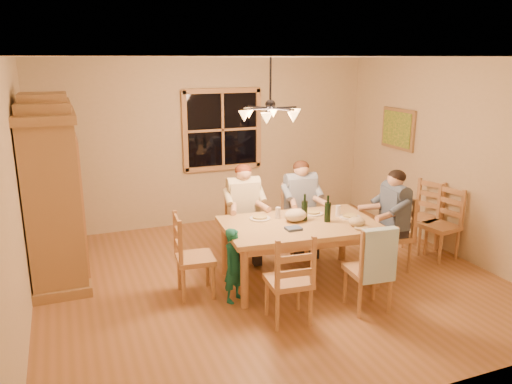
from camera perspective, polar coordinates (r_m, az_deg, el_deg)
name	(u,v)px	position (r m, az deg, el deg)	size (l,w,h in m)	color
floor	(269,278)	(6.38, 1.50, -9.85)	(5.50, 5.50, 0.00)	olive
ceiling	(271,57)	(5.79, 1.69, 15.18)	(5.50, 5.00, 0.02)	white
wall_back	(210,142)	(8.25, -5.23, 5.68)	(5.50, 0.02, 2.70)	#C2B189
wall_left	(16,197)	(5.51, -25.77, -0.52)	(0.02, 5.00, 2.70)	#C2B189
wall_right	(452,158)	(7.44, 21.54, 3.65)	(0.02, 5.00, 2.70)	#C2B189
window	(222,130)	(8.25, -3.86, 7.11)	(1.30, 0.06, 1.30)	black
painting	(398,129)	(8.28, 15.90, 6.95)	(0.06, 0.78, 0.64)	olive
chandelier	(270,113)	(5.82, 1.64, 9.04)	(0.77, 0.68, 0.71)	black
armoire	(54,197)	(6.51, -22.08, -0.57)	(0.66, 1.40, 2.30)	olive
dining_table	(300,231)	(6.09, 5.00, -4.43)	(1.94, 1.28, 0.76)	tan
chair_far_left	(244,238)	(6.86, -1.39, -5.29)	(0.47, 0.45, 0.99)	#B2784E
chair_far_right	(300,232)	(7.10, 5.04, -4.61)	(0.47, 0.45, 0.99)	#B2784E
chair_near_left	(288,294)	(5.33, 3.71, -11.56)	(0.47, 0.45, 0.99)	#B2784E
chair_near_right	(367,283)	(5.69, 12.62, -10.11)	(0.47, 0.45, 0.99)	#B2784E
chair_end_left	(196,270)	(5.90, -6.91, -8.89)	(0.45, 0.47, 0.99)	#B2784E
chair_end_right	(391,247)	(6.78, 15.14, -6.09)	(0.45, 0.47, 0.99)	#B2784E
adult_woman	(244,200)	(6.69, -1.42, -0.97)	(0.42, 0.45, 0.87)	beige
adult_plaid_man	(301,196)	(6.94, 5.14, -0.43)	(0.42, 0.45, 0.87)	#2C4C7B
adult_slate_man	(394,208)	(6.60, 15.46, -1.74)	(0.45, 0.42, 0.87)	#45566F
towel	(379,256)	(5.38, 13.84, -7.07)	(0.38, 0.10, 0.58)	#AEDBEC
wine_bottle_a	(305,207)	(6.13, 5.57, -1.72)	(0.08, 0.08, 0.33)	black
wine_bottle_b	(328,209)	(6.10, 8.20, -1.90)	(0.08, 0.08, 0.33)	black
plate_woman	(260,218)	(6.17, 0.45, -3.04)	(0.26, 0.26, 0.02)	white
plate_plaid	(313,213)	(6.41, 6.51, -2.45)	(0.26, 0.26, 0.02)	white
plate_slate	(350,217)	(6.34, 10.68, -2.82)	(0.26, 0.26, 0.02)	white
wine_glass_a	(278,213)	(6.20, 2.53, -2.39)	(0.06, 0.06, 0.14)	silver
wine_glass_b	(338,211)	(6.36, 9.36, -2.13)	(0.06, 0.06, 0.14)	silver
cap	(357,222)	(6.03, 11.45, -3.33)	(0.20, 0.20, 0.11)	tan
napkin	(294,228)	(5.82, 4.31, -4.18)	(0.18, 0.14, 0.03)	#43577C
cloth_bundle	(296,215)	(6.10, 4.54, -2.65)	(0.28, 0.22, 0.15)	#C5B48E
child	(234,265)	(5.68, -2.50, -8.35)	(0.32, 0.21, 0.87)	#186C5D
chair_spare_front	(439,237)	(7.35, 20.15, -4.82)	(0.48, 0.50, 0.99)	#B2784E
chair_spare_back	(421,229)	(7.61, 18.36, -4.00)	(0.55, 0.56, 0.99)	#B2784E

